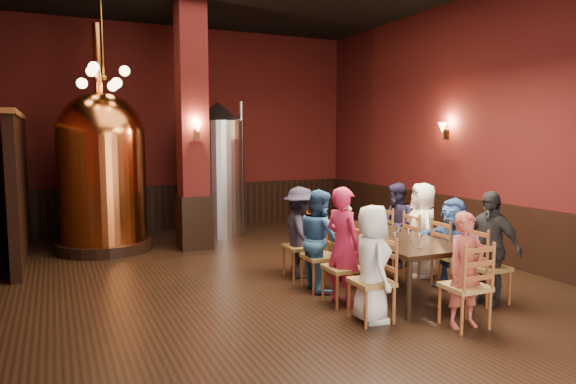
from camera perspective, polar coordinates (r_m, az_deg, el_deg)
name	(u,v)px	position (r m, az deg, el deg)	size (l,w,h in m)	color
room	(265,124)	(7.07, -2.61, 7.52)	(10.00, 10.02, 4.50)	black
wainscot_right	(478,229)	(9.44, 20.39, -3.88)	(0.08, 9.90, 1.00)	black
wainscot_back	(183,207)	(11.92, -11.55, -1.59)	(7.90, 0.08, 1.00)	black
column	(192,128)	(9.64, -10.59, 7.06)	(0.58, 0.58, 4.50)	#47120F
partition	(19,189)	(9.80, -27.72, 0.29)	(0.22, 3.50, 2.40)	black
pendant_cluster	(104,77)	(9.54, -19.80, 11.93)	(0.90, 0.90, 1.70)	#A57226
sconce_wall	(447,130)	(9.85, 17.21, 6.58)	(0.20, 0.20, 0.36)	black
sconce_column	(197,130)	(9.35, -10.13, 6.79)	(0.20, 0.20, 0.36)	black
dining_table	(386,239)	(7.16, 10.87, -5.19)	(1.09, 2.43, 0.75)	black
chair_0	(371,281)	(5.94, 9.25, -9.76)	(0.46, 0.46, 0.92)	brown
person_0	(372,264)	(5.89, 9.29, -7.85)	(0.65, 0.42, 1.33)	white
chair_1	(343,267)	(6.50, 6.11, -8.32)	(0.46, 0.46, 0.92)	brown
person_1	(343,246)	(6.44, 6.14, -5.94)	(0.54, 0.35, 1.47)	#C4214F
chair_2	(320,256)	(7.07, 3.53, -7.11)	(0.46, 0.46, 0.92)	brown
person_2	(320,240)	(7.02, 3.54, -5.30)	(0.67, 0.33, 1.38)	#2A5A8C
chair_3	(300,246)	(7.66, 1.32, -6.06)	(0.46, 0.46, 0.92)	brown
person_3	(300,232)	(7.62, 1.32, -4.48)	(0.87, 0.50, 1.35)	#211E2D
chair_4	(488,267)	(6.97, 21.34, -7.73)	(0.46, 0.46, 0.92)	brown
person_4	(489,247)	(6.91, 21.42, -5.72)	(0.83, 0.35, 1.42)	black
chair_5	(452,255)	(7.45, 17.75, -6.72)	(0.46, 0.46, 0.92)	brown
person_5	(452,243)	(7.41, 17.79, -5.44)	(1.17, 0.37, 1.26)	#33589B
chair_6	(422,246)	(7.95, 14.66, -5.82)	(0.46, 0.46, 0.92)	brown
person_6	(422,230)	(7.90, 14.71, -4.09)	(0.69, 0.45, 1.41)	white
chair_7	(396,238)	(8.48, 11.92, -5.00)	(0.46, 0.46, 0.92)	brown
person_7	(396,225)	(8.44, 11.96, -3.57)	(0.66, 0.32, 1.35)	#221D3B
chair_8	(465,286)	(6.01, 19.08, -9.83)	(0.46, 0.46, 0.92)	brown
person_8	(466,270)	(5.97, 19.14, -8.19)	(0.46, 0.31, 1.27)	#A14235
copper_kettle	(102,170)	(9.92, -19.96, 2.35)	(1.85, 1.85, 4.08)	black
steel_vessel	(218,169)	(10.91, -7.76, 2.52)	(1.46, 1.46, 2.80)	#B2B2B7
rose_vase	(346,210)	(7.92, 6.47, -2.02)	(0.19, 0.19, 0.32)	white
wine_glass_0	(396,239)	(6.45, 11.90, -5.12)	(0.07, 0.07, 0.17)	white
wine_glass_1	(420,241)	(6.38, 14.42, -5.31)	(0.07, 0.07, 0.17)	white
wine_glass_2	(409,235)	(6.72, 13.32, -4.70)	(0.07, 0.07, 0.17)	white
wine_glass_3	(387,228)	(7.15, 10.96, -3.99)	(0.07, 0.07, 0.17)	white
wine_glass_4	(362,222)	(7.66, 8.25, -3.28)	(0.07, 0.07, 0.17)	white
wine_glass_5	(399,235)	(6.70, 12.24, -4.70)	(0.07, 0.07, 0.17)	white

